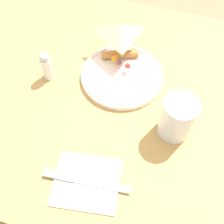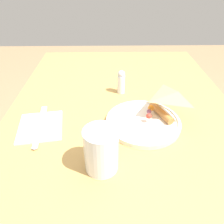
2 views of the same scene
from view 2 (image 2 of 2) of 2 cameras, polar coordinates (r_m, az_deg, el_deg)
name	(u,v)px [view 2 (image 2 of 2)]	position (r m, az deg, el deg)	size (l,w,h in m)	color
ground_plane	(119,213)	(1.39, 1.76, -24.86)	(6.00, 6.00, 0.00)	#997A56
dining_table	(121,126)	(0.90, 2.49, -3.63)	(1.16, 0.84, 0.75)	tan
plate_pizza	(144,120)	(0.74, 8.47, -2.13)	(0.25, 0.25, 0.05)	silver
milk_glass	(101,151)	(0.56, -2.84, -10.25)	(0.09, 0.09, 0.12)	white
napkin_folded	(40,126)	(0.76, -18.18, -3.61)	(0.18, 0.16, 0.00)	white
butter_knife	(41,123)	(0.77, -18.12, -2.78)	(0.22, 0.04, 0.01)	#B2B2B7
salt_shaker	(120,82)	(0.89, 2.10, 7.90)	(0.03, 0.03, 0.10)	white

